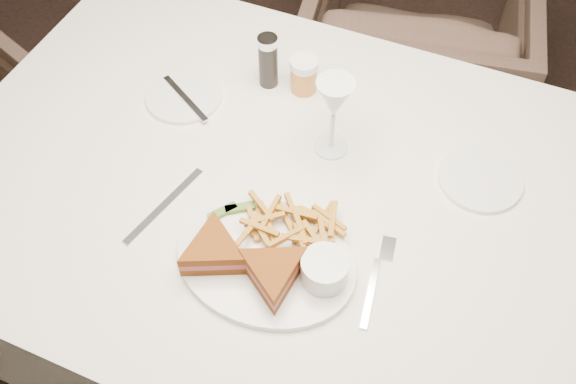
# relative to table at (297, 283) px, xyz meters

# --- Properties ---
(ground) EXTENTS (5.00, 5.00, 0.00)m
(ground) POSITION_rel_table_xyz_m (-0.06, 0.03, -0.38)
(ground) COLOR black
(ground) RESTS_ON ground
(table) EXTENTS (1.42, 0.96, 0.75)m
(table) POSITION_rel_table_xyz_m (0.00, 0.00, 0.00)
(table) COLOR white
(table) RESTS_ON ground
(chair_far) EXTENTS (0.78, 0.74, 0.69)m
(chair_far) POSITION_rel_table_xyz_m (-0.01, 0.96, -0.03)
(chair_far) COLOR #49372D
(chair_far) RESTS_ON ground
(table_setting) EXTENTS (0.78, 0.59, 0.18)m
(table_setting) POSITION_rel_table_xyz_m (0.00, -0.07, 0.41)
(table_setting) COLOR white
(table_setting) RESTS_ON table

